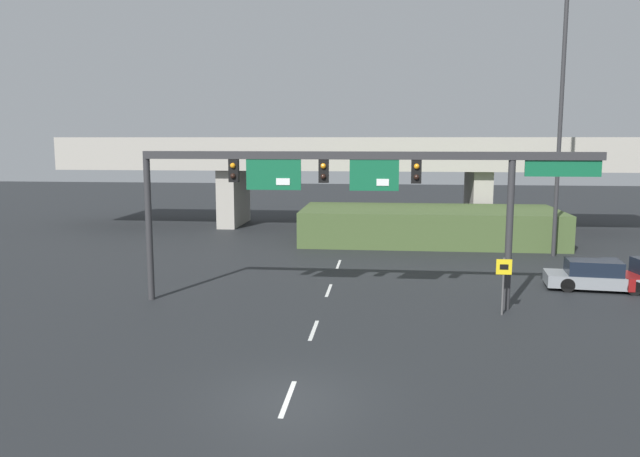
{
  "coord_description": "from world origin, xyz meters",
  "views": [
    {
      "loc": [
        2.5,
        -15.69,
        6.87
      ],
      "look_at": [
        0.0,
        8.18,
        3.41
      ],
      "focal_mm": 35.0,
      "sensor_mm": 36.0,
      "label": 1
    }
  ],
  "objects_px": {
    "parked_sedan_near_right": "(596,276)",
    "speed_limit_sign": "(503,278)",
    "signal_gantry": "(352,179)",
    "highway_light_pole_near": "(562,98)"
  },
  "relations": [
    {
      "from": "parked_sedan_near_right",
      "to": "speed_limit_sign",
      "type": "bearing_deg",
      "value": -130.26
    },
    {
      "from": "signal_gantry",
      "to": "highway_light_pole_near",
      "type": "height_order",
      "value": "highway_light_pole_near"
    },
    {
      "from": "signal_gantry",
      "to": "speed_limit_sign",
      "type": "bearing_deg",
      "value": -8.56
    },
    {
      "from": "parked_sedan_near_right",
      "to": "signal_gantry",
      "type": "bearing_deg",
      "value": -154.35
    },
    {
      "from": "highway_light_pole_near",
      "to": "parked_sedan_near_right",
      "type": "height_order",
      "value": "highway_light_pole_near"
    },
    {
      "from": "speed_limit_sign",
      "to": "highway_light_pole_near",
      "type": "distance_m",
      "value": 16.09
    },
    {
      "from": "signal_gantry",
      "to": "parked_sedan_near_right",
      "type": "distance_m",
      "value": 12.57
    },
    {
      "from": "highway_light_pole_near",
      "to": "signal_gantry",
      "type": "bearing_deg",
      "value": -132.76
    },
    {
      "from": "speed_limit_sign",
      "to": "highway_light_pole_near",
      "type": "xyz_separation_m",
      "value": [
        5.3,
        13.11,
        7.68
      ]
    },
    {
      "from": "signal_gantry",
      "to": "parked_sedan_near_right",
      "type": "xyz_separation_m",
      "value": [
        11.03,
        3.89,
        -4.61
      ]
    }
  ]
}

